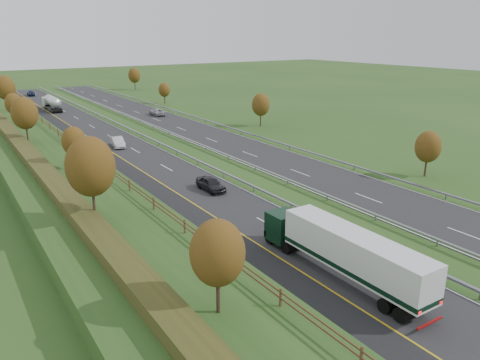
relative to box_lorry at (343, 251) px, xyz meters
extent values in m
plane|color=#254619|center=(8.31, 43.54, -2.33)|extent=(400.00, 400.00, 0.00)
cube|color=black|center=(0.31, 48.54, -2.31)|extent=(10.50, 200.00, 0.04)
cube|color=black|center=(16.81, 48.54, -2.31)|extent=(10.50, 200.00, 0.04)
cube|color=black|center=(-3.44, 48.54, -2.31)|extent=(3.00, 200.00, 0.04)
cube|color=silver|center=(-4.74, 48.54, -2.28)|extent=(0.15, 200.00, 0.01)
cube|color=gold|center=(-1.94, 48.54, -2.28)|extent=(0.15, 200.00, 0.01)
cube|color=silver|center=(5.36, 48.54, -2.28)|extent=(0.15, 200.00, 0.01)
cube|color=silver|center=(11.76, 48.54, -2.28)|extent=(0.15, 200.00, 0.01)
cube|color=silver|center=(21.86, 48.54, -2.28)|extent=(0.15, 200.00, 0.01)
cube|color=silver|center=(1.56, -0.46, -2.28)|extent=(0.15, 4.00, 0.01)
cube|color=silver|center=(15.56, -0.46, -2.28)|extent=(0.15, 4.00, 0.01)
cube|color=silver|center=(1.56, 11.54, -2.28)|extent=(0.15, 4.00, 0.01)
cube|color=silver|center=(15.56, 11.54, -2.28)|extent=(0.15, 4.00, 0.01)
cube|color=silver|center=(1.56, 23.54, -2.28)|extent=(0.15, 4.00, 0.01)
cube|color=silver|center=(15.56, 23.54, -2.28)|extent=(0.15, 4.00, 0.01)
cube|color=silver|center=(1.56, 35.54, -2.28)|extent=(0.15, 4.00, 0.01)
cube|color=silver|center=(15.56, 35.54, -2.28)|extent=(0.15, 4.00, 0.01)
cube|color=silver|center=(1.56, 47.54, -2.28)|extent=(0.15, 4.00, 0.01)
cube|color=silver|center=(15.56, 47.54, -2.28)|extent=(0.15, 4.00, 0.01)
cube|color=silver|center=(1.56, 59.54, -2.28)|extent=(0.15, 4.00, 0.01)
cube|color=silver|center=(15.56, 59.54, -2.28)|extent=(0.15, 4.00, 0.01)
cube|color=silver|center=(1.56, 71.54, -2.28)|extent=(0.15, 4.00, 0.01)
cube|color=silver|center=(15.56, 71.54, -2.28)|extent=(0.15, 4.00, 0.01)
cube|color=silver|center=(1.56, 83.54, -2.28)|extent=(0.15, 4.00, 0.01)
cube|color=silver|center=(15.56, 83.54, -2.28)|extent=(0.15, 4.00, 0.01)
cube|color=silver|center=(1.56, 95.54, -2.28)|extent=(0.15, 4.00, 0.01)
cube|color=silver|center=(15.56, 95.54, -2.28)|extent=(0.15, 4.00, 0.01)
cube|color=silver|center=(1.56, 107.54, -2.28)|extent=(0.15, 4.00, 0.01)
cube|color=silver|center=(15.56, 107.54, -2.28)|extent=(0.15, 4.00, 0.01)
cube|color=silver|center=(1.56, 119.54, -2.28)|extent=(0.15, 4.00, 0.01)
cube|color=silver|center=(15.56, 119.54, -2.28)|extent=(0.15, 4.00, 0.01)
cube|color=silver|center=(1.56, 131.54, -2.28)|extent=(0.15, 4.00, 0.01)
cube|color=silver|center=(15.56, 131.54, -2.28)|extent=(0.15, 4.00, 0.01)
cube|color=silver|center=(1.56, 143.54, -2.28)|extent=(0.15, 4.00, 0.01)
cube|color=silver|center=(15.56, 143.54, -2.28)|extent=(0.15, 4.00, 0.01)
cube|color=#254619|center=(-12.69, 48.54, -1.33)|extent=(12.00, 200.00, 2.00)
cube|color=#2F3616|center=(-14.69, 48.54, 0.22)|extent=(2.20, 180.00, 1.10)
cube|color=#422B19|center=(-8.19, 48.54, 0.22)|extent=(0.08, 184.00, 0.10)
cube|color=#422B19|center=(-8.19, 48.54, 0.62)|extent=(0.08, 184.00, 0.10)
cube|color=#422B19|center=(-8.19, -9.46, 0.27)|extent=(0.12, 0.12, 1.20)
cube|color=#422B19|center=(-8.19, -2.96, 0.27)|extent=(0.12, 0.12, 1.20)
cube|color=#422B19|center=(-8.19, 3.54, 0.27)|extent=(0.12, 0.12, 1.20)
cube|color=#422B19|center=(-8.19, 10.04, 0.27)|extent=(0.12, 0.12, 1.20)
cube|color=#422B19|center=(-8.19, 16.54, 0.27)|extent=(0.12, 0.12, 1.20)
cube|color=#422B19|center=(-8.19, 23.04, 0.27)|extent=(0.12, 0.12, 1.20)
cube|color=#422B19|center=(-8.19, 29.54, 0.27)|extent=(0.12, 0.12, 1.20)
cube|color=#422B19|center=(-8.19, 36.04, 0.27)|extent=(0.12, 0.12, 1.20)
cube|color=#422B19|center=(-8.19, 42.54, 0.27)|extent=(0.12, 0.12, 1.20)
cube|color=#422B19|center=(-8.19, 49.04, 0.27)|extent=(0.12, 0.12, 1.20)
cube|color=#422B19|center=(-8.19, 55.54, 0.27)|extent=(0.12, 0.12, 1.20)
cube|color=#422B19|center=(-8.19, 62.04, 0.27)|extent=(0.12, 0.12, 1.20)
cube|color=#422B19|center=(-8.19, 68.54, 0.27)|extent=(0.12, 0.12, 1.20)
cube|color=#422B19|center=(-8.19, 75.04, 0.27)|extent=(0.12, 0.12, 1.20)
cube|color=#422B19|center=(-8.19, 81.54, 0.27)|extent=(0.12, 0.12, 1.20)
cube|color=#422B19|center=(-8.19, 88.04, 0.27)|extent=(0.12, 0.12, 1.20)
cube|color=#422B19|center=(-8.19, 94.54, 0.27)|extent=(0.12, 0.12, 1.20)
cube|color=#422B19|center=(-8.19, 101.04, 0.27)|extent=(0.12, 0.12, 1.20)
cube|color=#422B19|center=(-8.19, 107.54, 0.27)|extent=(0.12, 0.12, 1.20)
cube|color=#422B19|center=(-8.19, 114.04, 0.27)|extent=(0.12, 0.12, 1.20)
cube|color=#422B19|center=(-8.19, 120.54, 0.27)|extent=(0.12, 0.12, 1.20)
cube|color=#422B19|center=(-8.19, 127.04, 0.27)|extent=(0.12, 0.12, 1.20)
cube|color=gray|center=(6.01, 48.54, -1.71)|extent=(0.32, 200.00, 0.18)
cube|color=gray|center=(6.01, -7.46, -2.05)|extent=(0.10, 0.14, 0.56)
cube|color=gray|center=(6.01, -0.46, -2.05)|extent=(0.10, 0.14, 0.56)
cube|color=gray|center=(6.01, 6.54, -2.05)|extent=(0.10, 0.14, 0.56)
cube|color=gray|center=(6.01, 13.54, -2.05)|extent=(0.10, 0.14, 0.56)
cube|color=gray|center=(6.01, 20.54, -2.05)|extent=(0.10, 0.14, 0.56)
cube|color=gray|center=(6.01, 27.54, -2.05)|extent=(0.10, 0.14, 0.56)
cube|color=gray|center=(6.01, 34.54, -2.05)|extent=(0.10, 0.14, 0.56)
cube|color=gray|center=(6.01, 41.54, -2.05)|extent=(0.10, 0.14, 0.56)
cube|color=gray|center=(6.01, 48.54, -2.05)|extent=(0.10, 0.14, 0.56)
cube|color=gray|center=(6.01, 55.54, -2.05)|extent=(0.10, 0.14, 0.56)
cube|color=gray|center=(6.01, 62.54, -2.05)|extent=(0.10, 0.14, 0.56)
cube|color=gray|center=(6.01, 69.54, -2.05)|extent=(0.10, 0.14, 0.56)
cube|color=gray|center=(6.01, 76.54, -2.05)|extent=(0.10, 0.14, 0.56)
cube|color=gray|center=(6.01, 83.54, -2.05)|extent=(0.10, 0.14, 0.56)
cube|color=gray|center=(6.01, 90.54, -2.05)|extent=(0.10, 0.14, 0.56)
cube|color=gray|center=(6.01, 97.54, -2.05)|extent=(0.10, 0.14, 0.56)
cube|color=gray|center=(6.01, 104.54, -2.05)|extent=(0.10, 0.14, 0.56)
cube|color=gray|center=(6.01, 111.54, -2.05)|extent=(0.10, 0.14, 0.56)
cube|color=gray|center=(6.01, 118.54, -2.05)|extent=(0.10, 0.14, 0.56)
cube|color=gray|center=(6.01, 125.54, -2.05)|extent=(0.10, 0.14, 0.56)
cube|color=gray|center=(6.01, 132.54, -2.05)|extent=(0.10, 0.14, 0.56)
cube|color=gray|center=(6.01, 139.54, -2.05)|extent=(0.10, 0.14, 0.56)
cube|color=gray|center=(6.01, 146.54, -2.05)|extent=(0.10, 0.14, 0.56)
cube|color=gray|center=(11.11, 48.54, -1.71)|extent=(0.32, 200.00, 0.18)
cube|color=gray|center=(11.11, -0.46, -2.05)|extent=(0.10, 0.14, 0.56)
cube|color=gray|center=(11.11, 6.54, -2.05)|extent=(0.10, 0.14, 0.56)
cube|color=gray|center=(11.11, 13.54, -2.05)|extent=(0.10, 0.14, 0.56)
cube|color=gray|center=(11.11, 20.54, -2.05)|extent=(0.10, 0.14, 0.56)
cube|color=gray|center=(11.11, 27.54, -2.05)|extent=(0.10, 0.14, 0.56)
cube|color=gray|center=(11.11, 34.54, -2.05)|extent=(0.10, 0.14, 0.56)
cube|color=gray|center=(11.11, 41.54, -2.05)|extent=(0.10, 0.14, 0.56)
cube|color=gray|center=(11.11, 48.54, -2.05)|extent=(0.10, 0.14, 0.56)
cube|color=gray|center=(11.11, 55.54, -2.05)|extent=(0.10, 0.14, 0.56)
cube|color=gray|center=(11.11, 62.54, -2.05)|extent=(0.10, 0.14, 0.56)
cube|color=gray|center=(11.11, 69.54, -2.05)|extent=(0.10, 0.14, 0.56)
cube|color=gray|center=(11.11, 76.54, -2.05)|extent=(0.10, 0.14, 0.56)
cube|color=gray|center=(11.11, 83.54, -2.05)|extent=(0.10, 0.14, 0.56)
cube|color=gray|center=(11.11, 90.54, -2.05)|extent=(0.10, 0.14, 0.56)
cube|color=gray|center=(11.11, 97.54, -2.05)|extent=(0.10, 0.14, 0.56)
cube|color=gray|center=(11.11, 104.54, -2.05)|extent=(0.10, 0.14, 0.56)
cube|color=gray|center=(11.11, 111.54, -2.05)|extent=(0.10, 0.14, 0.56)
cube|color=gray|center=(11.11, 118.54, -2.05)|extent=(0.10, 0.14, 0.56)
cube|color=gray|center=(11.11, 125.54, -2.05)|extent=(0.10, 0.14, 0.56)
cube|color=gray|center=(11.11, 132.54, -2.05)|extent=(0.10, 0.14, 0.56)
cube|color=gray|center=(11.11, 139.54, -2.05)|extent=(0.10, 0.14, 0.56)
cube|color=gray|center=(11.11, 146.54, -2.05)|extent=(0.10, 0.14, 0.56)
cube|color=gray|center=(22.61, 48.54, -1.71)|extent=(0.32, 200.00, 0.18)
cube|color=gray|center=(22.61, 6.54, -2.05)|extent=(0.10, 0.14, 0.56)
cube|color=gray|center=(22.61, 20.54, -2.05)|extent=(0.10, 0.14, 0.56)
cube|color=gray|center=(22.61, 34.54, -2.05)|extent=(0.10, 0.14, 0.56)
cube|color=gray|center=(22.61, 48.54, -2.05)|extent=(0.10, 0.14, 0.56)
cube|color=gray|center=(22.61, 62.54, -2.05)|extent=(0.10, 0.14, 0.56)
cube|color=gray|center=(22.61, 76.54, -2.05)|extent=(0.10, 0.14, 0.56)
cube|color=gray|center=(22.61, 90.54, -2.05)|extent=(0.10, 0.14, 0.56)
cube|color=gray|center=(22.61, 104.54, -2.05)|extent=(0.10, 0.14, 0.56)
cube|color=gray|center=(22.61, 118.54, -2.05)|extent=(0.10, 0.14, 0.56)
cube|color=gray|center=(22.61, 132.54, -2.05)|extent=(0.10, 0.14, 0.56)
cube|color=gray|center=(22.61, 146.54, -2.05)|extent=(0.10, 0.14, 0.56)
cylinder|color=#2D2116|center=(-11.69, -1.46, 0.88)|extent=(0.24, 0.24, 2.43)
ellipsoid|color=#4B3010|center=(-11.69, -1.46, 3.56)|extent=(3.24, 3.24, 4.05)
cylinder|color=#2D2116|center=(-13.69, 16.54, 1.24)|extent=(0.24, 0.24, 3.15)
ellipsoid|color=#4B3010|center=(-13.69, 16.54, 4.71)|extent=(4.20, 4.20, 5.25)
cylinder|color=#2D2116|center=(-10.69, 34.54, 0.75)|extent=(0.24, 0.24, 2.16)
ellipsoid|color=#4B3010|center=(-10.69, 34.54, 3.13)|extent=(2.88, 2.88, 3.60)
cylinder|color=#2D2116|center=(-13.19, 52.54, 1.11)|extent=(0.24, 0.24, 2.88)
ellipsoid|color=#4B3010|center=(-13.19, 52.54, 4.28)|extent=(3.84, 3.84, 4.80)
cylinder|color=#2D2116|center=(-12.19, 70.54, 0.84)|extent=(0.24, 0.24, 2.34)
ellipsoid|color=#4B3010|center=(-12.19, 70.54, 3.41)|extent=(3.12, 3.12, 3.90)
cylinder|color=#2D2116|center=(-11.19, 88.54, 1.20)|extent=(0.24, 0.24, 3.06)
ellipsoid|color=#4B3010|center=(-11.19, 88.54, 4.57)|extent=(4.08, 4.08, 5.10)
cylinder|color=#2D2116|center=(28.31, 13.54, -1.09)|extent=(0.24, 0.24, 2.48)
ellipsoid|color=#4B3010|center=(28.31, 13.54, 1.63)|extent=(3.30, 3.30, 4.12)
cylinder|color=#2D2116|center=(30.31, 53.54, -0.98)|extent=(0.24, 0.24, 2.70)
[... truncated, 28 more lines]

